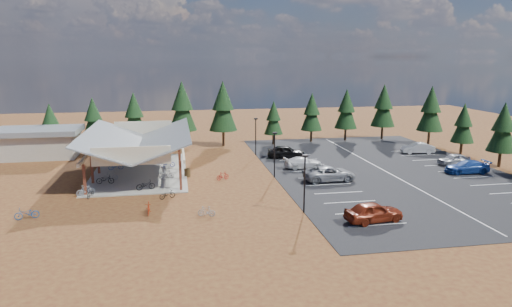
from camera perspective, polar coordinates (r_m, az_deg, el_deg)
name	(u,v)px	position (r m, az deg, el deg)	size (l,w,h in m)	color
ground	(232,184)	(48.54, -2.97, -3.87)	(140.00, 140.00, 0.00)	#572617
asphalt_lot	(383,170)	(56.52, 15.59, -2.00)	(27.00, 44.00, 0.04)	black
concrete_pad	(140,172)	(55.12, -14.28, -2.24)	(10.60, 18.60, 0.10)	gray
bike_pavilion	(138,140)	(54.34, -14.48, 1.62)	(11.65, 19.40, 4.97)	#5D2C1A
outbuilding	(38,142)	(67.84, -25.58, 1.28)	(11.00, 7.00, 3.90)	#ADA593
lamp_post_0	(305,180)	(39.25, 6.09, -3.25)	(0.50, 0.25, 5.14)	black
lamp_post_1	(275,151)	(50.56, 2.34, 0.26)	(0.50, 0.25, 5.14)	black
lamp_post_2	(256,134)	(62.14, -0.03, 2.47)	(0.50, 0.25, 5.14)	black
trash_bin_0	(188,173)	(52.01, -8.52, -2.39)	(0.60, 0.60, 0.90)	#3E2D16
trash_bin_1	(187,173)	(52.07, -8.63, -2.38)	(0.60, 0.60, 0.90)	#3E2D16
pine_0	(50,122)	(71.60, -24.31, 3.63)	(2.92, 2.92, 6.81)	#382314
pine_1	(93,118)	(69.79, -19.67, 4.21)	(3.27, 3.27, 7.61)	#382314
pine_2	(134,114)	(69.14, -14.99, 4.77)	(3.55, 3.55, 8.27)	#382314
pine_3	(182,106)	(69.38, -9.21, 5.82)	(4.20, 4.20, 9.79)	#382314
pine_4	(223,106)	(68.68, -4.15, 5.89)	(4.21, 4.21, 9.81)	#382314
pine_5	(274,118)	(69.85, 2.21, 4.46)	(2.89, 2.89, 6.73)	#382314
pine_6	(312,112)	(72.49, 6.98, 5.17)	(3.34, 3.34, 7.79)	#382314
pine_7	(346,109)	(74.47, 11.23, 5.46)	(3.57, 3.57, 8.31)	#382314
pine_8	(384,106)	(76.99, 15.66, 5.77)	(3.86, 3.86, 8.99)	#382314
pine_11	(503,128)	(62.82, 28.50, 2.87)	(3.42, 3.42, 7.98)	#382314
pine_12	(463,123)	(68.60, 24.51, 3.45)	(3.05, 3.05, 7.12)	#382314
pine_13	(431,109)	(74.41, 21.02, 5.23)	(3.87, 3.87, 9.02)	#382314
bike_0	(105,179)	(50.76, -18.34, -3.09)	(0.64, 1.83, 0.96)	black
bike_1	(110,176)	(51.82, -17.77, -2.74)	(0.46, 1.62, 0.97)	gray
bike_2	(116,166)	(56.65, -17.12, -1.51)	(0.59, 1.70, 0.89)	navy
bike_3	(114,158)	(61.28, -17.32, -0.51)	(0.44, 1.54, 0.93)	maroon
bike_4	(146,185)	(47.38, -13.64, -3.85)	(0.66, 1.88, 0.99)	black
bike_5	(167,174)	(51.29, -11.09, -2.53)	(0.46, 1.63, 0.98)	#96979E
bike_6	(168,163)	(56.50, -10.98, -1.23)	(0.59, 1.68, 0.88)	navy
bike_7	(160,155)	(61.18, -11.87, -0.22)	(0.46, 1.61, 0.97)	maroon
bike_8	(91,193)	(46.70, -19.98, -4.70)	(0.55, 1.58, 0.83)	black
bike_9	(86,190)	(47.45, -20.53, -4.32)	(0.51, 1.82, 1.09)	#92969A
bike_10	(27,213)	(42.73, -26.74, -6.70)	(0.67, 1.91, 1.00)	navy
bike_11	(149,208)	(40.52, -13.27, -6.65)	(0.49, 1.74, 1.05)	#9E240C
bike_12	(167,194)	(44.41, -11.04, -5.04)	(0.55, 1.58, 0.83)	black
bike_13	(206,211)	(39.08, -6.22, -7.19)	(0.43, 1.52, 0.91)	#96979E
bike_15	(223,176)	(50.22, -4.19, -2.80)	(0.43, 1.53, 0.92)	#9D1110
car_0	(374,212)	(38.72, 14.49, -7.06)	(1.95, 4.84, 1.65)	maroon
car_2	(329,173)	(50.20, 9.16, -2.48)	(2.65, 5.74, 1.59)	gray
car_3	(303,163)	(55.49, 5.92, -1.13)	(1.89, 4.65, 1.35)	white
car_4	(286,152)	(60.82, 3.76, 0.23)	(1.98, 4.92, 1.68)	black
car_7	(467,167)	(58.16, 24.87, -1.53)	(2.06, 5.06, 1.47)	navy
car_8	(454,159)	(62.03, 23.49, -0.66)	(1.64, 4.07, 1.39)	#AAABB1
car_9	(418,148)	(67.47, 19.55, 0.64)	(1.56, 4.47, 1.47)	silver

